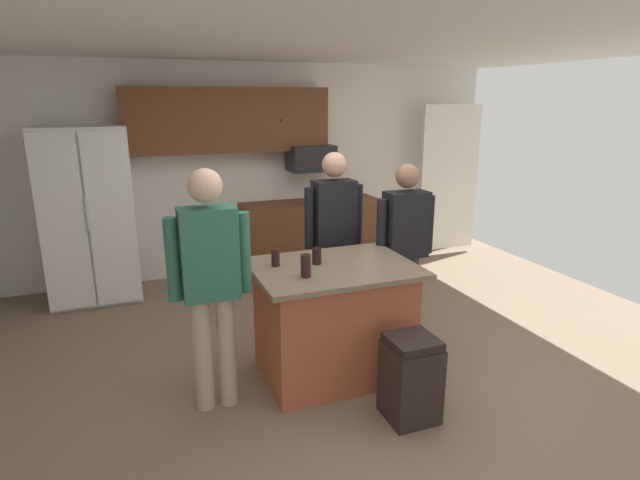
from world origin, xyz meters
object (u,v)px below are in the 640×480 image
object	(u,v)px
person_guest_right	(405,241)
tumbler_amber	(275,257)
glass_dark_ale	(317,256)
person_guest_left	(210,275)
glass_short_whisky	(306,266)
trash_bin	(411,378)
microwave_over_range	(311,158)
kitchen_island	(333,320)
refrigerator	(89,215)
person_elder_center	(334,230)

from	to	relation	value
person_guest_right	tumbler_amber	distance (m)	1.30
glass_dark_ale	person_guest_left	bearing A→B (deg)	-166.60
glass_short_whisky	trash_bin	bearing A→B (deg)	-46.16
glass_short_whisky	microwave_over_range	bearing A→B (deg)	69.35
kitchen_island	person_guest_right	bearing A→B (deg)	24.76
glass_short_whisky	person_guest_right	bearing A→B (deg)	26.14
person_guest_right	glass_dark_ale	world-z (taller)	person_guest_right
refrigerator	kitchen_island	size ratio (longest dim) A/B	1.52
kitchen_island	tumbler_amber	bearing A→B (deg)	160.29
refrigerator	person_guest_left	bearing A→B (deg)	-71.06
person_elder_center	tumbler_amber	bearing A→B (deg)	-27.66
person_elder_center	glass_short_whisky	distance (m)	1.12
microwave_over_range	person_elder_center	bearing A→B (deg)	-103.38
microwave_over_range	person_guest_right	world-z (taller)	person_guest_right
person_guest_right	glass_short_whisky	bearing A→B (deg)	1.38
microwave_over_range	person_guest_left	distance (m)	3.23
person_elder_center	person_guest_right	bearing A→B (deg)	76.95
refrigerator	trash_bin	xyz separation A→B (m)	(2.12, -3.22, -0.65)
person_guest_left	person_elder_center	world-z (taller)	person_guest_left
glass_dark_ale	kitchen_island	bearing A→B (deg)	-37.86
kitchen_island	glass_short_whisky	distance (m)	0.63
kitchen_island	person_guest_right	size ratio (longest dim) A/B	0.77
tumbler_amber	glass_dark_ale	size ratio (longest dim) A/B	1.06
kitchen_island	tumbler_amber	size ratio (longest dim) A/B	9.02
glass_dark_ale	person_elder_center	bearing A→B (deg)	58.23
kitchen_island	person_elder_center	size ratio (longest dim) A/B	0.73
microwave_over_range	trash_bin	bearing A→B (deg)	-98.18
tumbler_amber	trash_bin	xyz separation A→B (m)	(0.69, -0.90, -0.69)
refrigerator	glass_dark_ale	world-z (taller)	refrigerator
refrigerator	tumbler_amber	size ratio (longest dim) A/B	13.75
tumbler_amber	refrigerator	bearing A→B (deg)	121.63
person_guest_right	person_elder_center	xyz separation A→B (m)	(-0.53, 0.38, 0.06)
glass_short_whisky	trash_bin	size ratio (longest dim) A/B	0.27
person_guest_left	tumbler_amber	xyz separation A→B (m)	(0.54, 0.27, -0.01)
kitchen_island	glass_short_whisky	world-z (taller)	glass_short_whisky
person_guest_right	glass_dark_ale	size ratio (longest dim) A/B	12.45
microwave_over_range	person_guest_right	bearing A→B (deg)	-87.30
kitchen_island	glass_dark_ale	bearing A→B (deg)	142.14
microwave_over_range	glass_dark_ale	xyz separation A→B (m)	(-0.86, -2.50, -0.46)
refrigerator	person_guest_right	bearing A→B (deg)	-37.52
refrigerator	trash_bin	size ratio (longest dim) A/B	3.11
person_guest_left	glass_dark_ale	world-z (taller)	person_guest_left
person_elder_center	glass_dark_ale	world-z (taller)	person_elder_center
microwave_over_range	person_elder_center	xyz separation A→B (m)	(-0.43, -1.81, -0.46)
glass_short_whisky	trash_bin	xyz separation A→B (m)	(0.56, -0.58, -0.70)
microwave_over_range	person_guest_right	size ratio (longest dim) A/B	0.34
glass_short_whisky	refrigerator	bearing A→B (deg)	120.65
tumbler_amber	glass_short_whisky	size ratio (longest dim) A/B	0.82
refrigerator	kitchen_island	bearing A→B (deg)	-53.15
person_elder_center	glass_dark_ale	distance (m)	0.81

